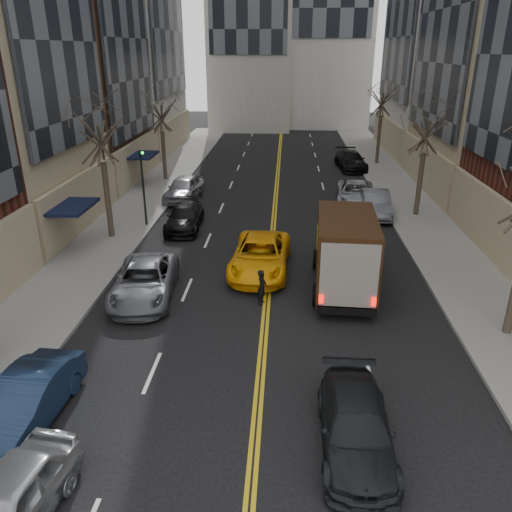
{
  "coord_description": "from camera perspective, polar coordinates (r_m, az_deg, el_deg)",
  "views": [
    {
      "loc": [
        0.65,
        -5.18,
        9.66
      ],
      "look_at": [
        -0.42,
        12.69,
        2.2
      ],
      "focal_mm": 35.0,
      "sensor_mm": 36.0,
      "label": 1
    }
  ],
  "objects": [
    {
      "name": "pedestrian",
      "position": [
        20.19,
        0.68,
        -3.58
      ],
      "size": [
        0.46,
        0.61,
        1.5
      ],
      "primitive_type": "imported",
      "rotation": [
        0.0,
        0.0,
        1.36
      ],
      "color": "black",
      "rests_on": "ground"
    },
    {
      "name": "observer_sedan",
      "position": [
        13.81,
        11.33,
        -18.61
      ],
      "size": [
        1.9,
        4.55,
        1.31
      ],
      "rotation": [
        0.0,
        0.0,
        -0.01
      ],
      "color": "black",
      "rests_on": "ground"
    },
    {
      "name": "tree_rt_far",
      "position": [
        46.0,
        14.38,
        18.34
      ],
      "size": [
        3.2,
        3.2,
        9.11
      ],
      "color": "#382D23",
      "rests_on": "sidewalk_right"
    },
    {
      "name": "parked_lf_c",
      "position": [
        21.24,
        -12.63,
        -2.84
      ],
      "size": [
        2.92,
        5.45,
        1.46
      ],
      "primitive_type": "imported",
      "rotation": [
        0.0,
        0.0,
        0.1
      ],
      "color": "#53555C",
      "rests_on": "ground"
    },
    {
      "name": "parked_rt_c",
      "position": [
        44.43,
        10.78,
        10.68
      ],
      "size": [
        2.65,
        5.42,
        1.52
      ],
      "primitive_type": "imported",
      "rotation": [
        0.0,
        0.0,
        0.1
      ],
      "color": "black",
      "rests_on": "ground"
    },
    {
      "name": "sidewalk_left",
      "position": [
        34.93,
        -12.81,
        6.14
      ],
      "size": [
        4.0,
        66.0,
        0.15
      ],
      "primitive_type": "cube",
      "color": "slate",
      "rests_on": "ground"
    },
    {
      "name": "sidewalk_right",
      "position": [
        34.6,
        17.34,
        5.5
      ],
      "size": [
        4.0,
        66.0,
        0.15
      ],
      "primitive_type": "cube",
      "color": "slate",
      "rests_on": "ground"
    },
    {
      "name": "parked_lf_a",
      "position": [
        12.95,
        -26.66,
        -24.2
      ],
      "size": [
        2.14,
        4.29,
        1.4
      ],
      "primitive_type": "imported",
      "rotation": [
        0.0,
        0.0,
        -0.12
      ],
      "color": "#A1A4A9",
      "rests_on": "ground"
    },
    {
      "name": "taxi",
      "position": [
        23.15,
        0.49,
        0.06
      ],
      "size": [
        2.87,
        5.7,
        1.55
      ],
      "primitive_type": "imported",
      "rotation": [
        0.0,
        0.0,
        -0.05
      ],
      "color": "#FFAE0A",
      "rests_on": "ground"
    },
    {
      "name": "parked_lf_e",
      "position": [
        34.87,
        -8.25,
        7.68
      ],
      "size": [
        2.49,
        4.91,
        1.6
      ],
      "primitive_type": "imported",
      "rotation": [
        0.0,
        0.0,
        -0.13
      ],
      "color": "#9EA0A6",
      "rests_on": "ground"
    },
    {
      "name": "parked_rt_a",
      "position": [
        32.0,
        13.54,
        5.85
      ],
      "size": [
        1.81,
        4.67,
        1.52
      ],
      "primitive_type": "imported",
      "rotation": [
        0.0,
        0.0,
        -0.04
      ],
      "color": "#53565C",
      "rests_on": "ground"
    },
    {
      "name": "parked_rt_b",
      "position": [
        34.17,
        11.3,
        7.04
      ],
      "size": [
        2.94,
        5.47,
        1.46
      ],
      "primitive_type": "imported",
      "rotation": [
        0.0,
        0.0,
        -0.1
      ],
      "color": "#AEB1B6",
      "rests_on": "ground"
    },
    {
      "name": "tree_lf_mid",
      "position": [
        27.07,
        -17.65,
        15.12
      ],
      "size": [
        3.2,
        3.2,
        8.91
      ],
      "color": "#382D23",
      "rests_on": "sidewalk_left"
    },
    {
      "name": "parked_lf_b",
      "position": [
        15.61,
        -24.64,
        -14.78
      ],
      "size": [
        1.72,
        4.37,
        1.42
      ],
      "primitive_type": "imported",
      "rotation": [
        0.0,
        0.0,
        -0.05
      ],
      "color": "#121F38",
      "rests_on": "ground"
    },
    {
      "name": "tree_lf_far",
      "position": [
        39.5,
        -10.9,
        16.97
      ],
      "size": [
        3.2,
        3.2,
        8.12
      ],
      "color": "#382D23",
      "rests_on": "sidewalk_left"
    },
    {
      "name": "ups_truck",
      "position": [
        21.4,
        10.1,
        0.47
      ],
      "size": [
        2.81,
        6.33,
        3.4
      ],
      "rotation": [
        0.0,
        0.0,
        -0.05
      ],
      "color": "black",
      "rests_on": "ground"
    },
    {
      "name": "parked_lf_d",
      "position": [
        29.1,
        -8.16,
        4.41
      ],
      "size": [
        2.06,
        4.71,
        1.35
      ],
      "primitive_type": "imported",
      "rotation": [
        0.0,
        0.0,
        0.04
      ],
      "color": "black",
      "rests_on": "ground"
    },
    {
      "name": "tree_rt_mid",
      "position": [
        31.45,
        19.12,
        15.07
      ],
      "size": [
        3.2,
        3.2,
        8.32
      ],
      "color": "#382D23",
      "rests_on": "sidewalk_right"
    },
    {
      "name": "traffic_signal",
      "position": [
        29.15,
        -12.82,
        8.5
      ],
      "size": [
        0.29,
        0.26,
        4.7
      ],
      "color": "black",
      "rests_on": "sidewalk_left"
    }
  ]
}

